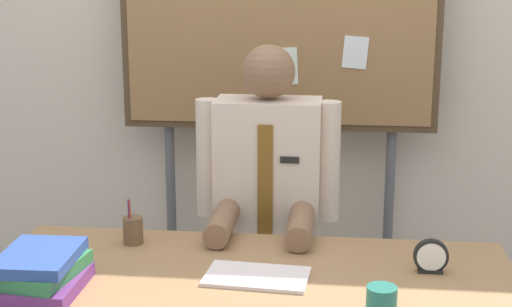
% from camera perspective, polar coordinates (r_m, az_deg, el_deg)
% --- Properties ---
extents(back_wall, '(6.40, 0.08, 2.70)m').
position_cam_1_polar(back_wall, '(3.51, 1.99, 8.68)').
color(back_wall, beige).
rests_on(back_wall, ground_plane).
extents(desk, '(1.68, 0.76, 0.73)m').
position_cam_1_polar(desk, '(2.45, -0.47, -11.02)').
color(desk, '#9E754C').
rests_on(desk, ground_plane).
extents(person, '(0.55, 0.56, 1.39)m').
position_cam_1_polar(person, '(2.99, 0.87, -6.14)').
color(person, '#2D2D33').
rests_on(person, ground_plane).
extents(bulletin_board, '(1.38, 0.09, 2.03)m').
position_cam_1_polar(bulletin_board, '(3.30, 1.74, 10.40)').
color(bulletin_board, '#4C3823').
rests_on(bulletin_board, ground_plane).
extents(book_stack, '(0.23, 0.30, 0.12)m').
position_cam_1_polar(book_stack, '(2.37, -15.64, -8.52)').
color(book_stack, '#72337F').
rests_on(book_stack, desk).
extents(open_notebook, '(0.33, 0.22, 0.01)m').
position_cam_1_polar(open_notebook, '(2.39, 0.06, -9.22)').
color(open_notebook, silver).
rests_on(open_notebook, desk).
extents(desk_clock, '(0.11, 0.04, 0.11)m').
position_cam_1_polar(desk_clock, '(2.48, 12.99, -7.62)').
color(desk_clock, black).
rests_on(desk_clock, desk).
extents(coffee_mug, '(0.09, 0.09, 0.09)m').
position_cam_1_polar(coffee_mug, '(2.16, 9.40, -10.90)').
color(coffee_mug, '#267266').
rests_on(coffee_mug, desk).
extents(pen_holder, '(0.07, 0.07, 0.16)m').
position_cam_1_polar(pen_holder, '(2.69, -9.22, -5.69)').
color(pen_holder, brown).
rests_on(pen_holder, desk).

